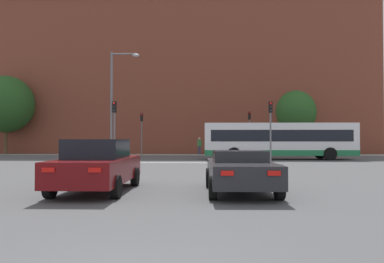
% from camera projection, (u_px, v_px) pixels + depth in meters
% --- Properties ---
extents(stop_line_strip, '(8.51, 0.30, 0.01)m').
position_uv_depth(stop_line_strip, '(190.00, 163.00, 25.79)').
color(stop_line_strip, silver).
rests_on(stop_line_strip, ground_plane).
extents(far_pavement, '(69.46, 2.50, 0.01)m').
position_uv_depth(far_pavement, '(194.00, 155.00, 38.97)').
color(far_pavement, '#A09B91').
rests_on(far_pavement, ground_plane).
extents(brick_civic_building, '(48.02, 16.63, 22.56)m').
position_uv_depth(brick_civic_building, '(176.00, 77.00, 49.94)').
color(brick_civic_building, brown).
rests_on(brick_civic_building, ground_plane).
extents(car_saloon_left, '(2.05, 4.58, 1.62)m').
position_uv_depth(car_saloon_left, '(98.00, 165.00, 11.60)').
color(car_saloon_left, '#600C0F').
rests_on(car_saloon_left, ground_plane).
extents(car_roadster_right, '(2.07, 4.35, 1.27)m').
position_uv_depth(car_roadster_right, '(240.00, 171.00, 11.35)').
color(car_roadster_right, '#232328').
rests_on(car_roadster_right, ground_plane).
extents(bus_crossing_lead, '(11.90, 2.67, 2.91)m').
position_uv_depth(bus_crossing_lead, '(279.00, 140.00, 30.03)').
color(bus_crossing_lead, silver).
rests_on(bus_crossing_lead, ground_plane).
extents(traffic_light_near_right, '(0.26, 0.31, 4.30)m').
position_uv_depth(traffic_light_near_right, '(271.00, 121.00, 26.34)').
color(traffic_light_near_right, slate).
rests_on(traffic_light_near_right, ground_plane).
extents(traffic_light_near_left, '(0.26, 0.31, 4.33)m').
position_uv_depth(traffic_light_near_left, '(114.00, 121.00, 26.73)').
color(traffic_light_near_left, slate).
rests_on(traffic_light_near_left, ground_plane).
extents(traffic_light_far_left, '(0.26, 0.31, 4.28)m').
position_uv_depth(traffic_light_far_left, '(142.00, 127.00, 38.26)').
color(traffic_light_far_left, slate).
rests_on(traffic_light_far_left, ground_plane).
extents(traffic_light_far_right, '(0.26, 0.31, 4.47)m').
position_uv_depth(traffic_light_far_right, '(249.00, 126.00, 38.42)').
color(traffic_light_far_right, slate).
rests_on(traffic_light_far_right, ground_plane).
extents(street_lamp_junction, '(2.08, 0.36, 7.91)m').
position_uv_depth(street_lamp_junction, '(116.00, 95.00, 26.80)').
color(street_lamp_junction, slate).
rests_on(street_lamp_junction, ground_plane).
extents(pedestrian_waiting, '(0.41, 0.26, 1.79)m').
position_uv_depth(pedestrian_waiting, '(265.00, 145.00, 38.11)').
color(pedestrian_waiting, brown).
rests_on(pedestrian_waiting, ground_plane).
extents(pedestrian_walking_east, '(0.46, 0.39, 1.83)m').
position_uv_depth(pedestrian_walking_east, '(199.00, 144.00, 39.79)').
color(pedestrian_walking_east, '#333851').
rests_on(pedestrian_walking_east, ground_plane).
extents(tree_by_building, '(5.85, 5.85, 8.51)m').
position_uv_depth(tree_by_building, '(6.00, 104.00, 40.52)').
color(tree_by_building, '#4C3823').
rests_on(tree_by_building, ground_plane).
extents(tree_kerbside, '(4.78, 4.78, 7.20)m').
position_uv_depth(tree_kerbside, '(295.00, 112.00, 42.18)').
color(tree_kerbside, '#4C3823').
rests_on(tree_kerbside, ground_plane).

